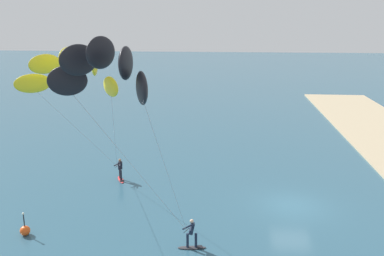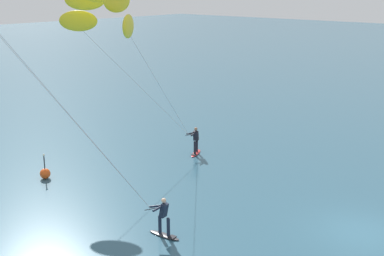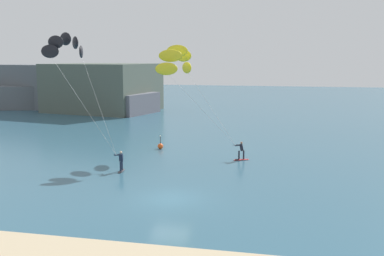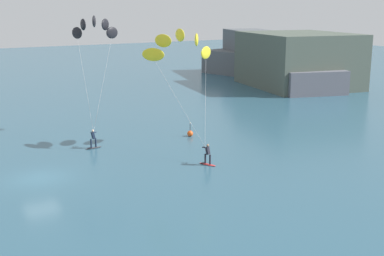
{
  "view_description": "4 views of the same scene",
  "coord_description": "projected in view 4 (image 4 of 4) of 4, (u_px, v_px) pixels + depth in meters",
  "views": [
    {
      "loc": [
        -25.42,
        4.34,
        11.87
      ],
      "look_at": [
        0.33,
        6.56,
        4.97
      ],
      "focal_mm": 39.35,
      "sensor_mm": 36.0,
      "label": 1
    },
    {
      "loc": [
        -19.66,
        -7.74,
        10.01
      ],
      "look_at": [
        -0.46,
        9.12,
        2.98
      ],
      "focal_mm": 49.0,
      "sensor_mm": 36.0,
      "label": 2
    },
    {
      "loc": [
        7.28,
        -27.25,
        9.11
      ],
      "look_at": [
        -0.43,
        8.75,
        3.32
      ],
      "focal_mm": 42.03,
      "sensor_mm": 36.0,
      "label": 3
    },
    {
      "loc": [
        36.18,
        -8.17,
        12.23
      ],
      "look_at": [
        1.42,
        11.88,
        2.6
      ],
      "focal_mm": 48.27,
      "sensor_mm": 36.0,
      "label": 4
    }
  ],
  "objects": [
    {
      "name": "kitesurfer_nearshore",
      "position": [
        181.0,
        48.0,
        43.78
      ],
      "size": [
        8.18,
        6.44,
        10.25
      ],
      "color": "red",
      "rests_on": "ground"
    },
    {
      "name": "ground_plane",
      "position": [
        40.0,
        178.0,
        37.3
      ],
      "size": [
        240.0,
        240.0,
        0.0
      ],
      "primitive_type": "plane",
      "color": "#2D566B"
    },
    {
      "name": "distant_headland",
      "position": [
        282.0,
        61.0,
        82.46
      ],
      "size": [
        32.93,
        17.25,
        8.07
      ],
      "color": "#565B60",
      "rests_on": "ground"
    },
    {
      "name": "kitesurfer_mid_water",
      "position": [
        94.0,
        32.0,
        48.57
      ],
      "size": [
        7.4,
        5.55,
        11.23
      ],
      "color": "#333338",
      "rests_on": "ground"
    },
    {
      "name": "marker_buoy",
      "position": [
        190.0,
        133.0,
        49.05
      ],
      "size": [
        0.56,
        0.56,
        1.38
      ],
      "color": "#EA5119",
      "rests_on": "ground"
    }
  ]
}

